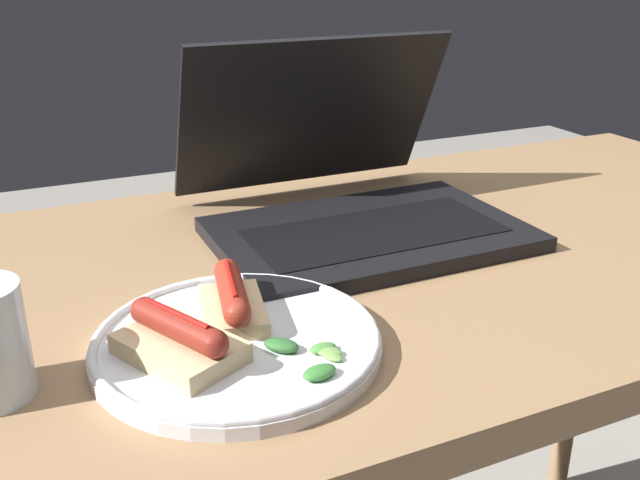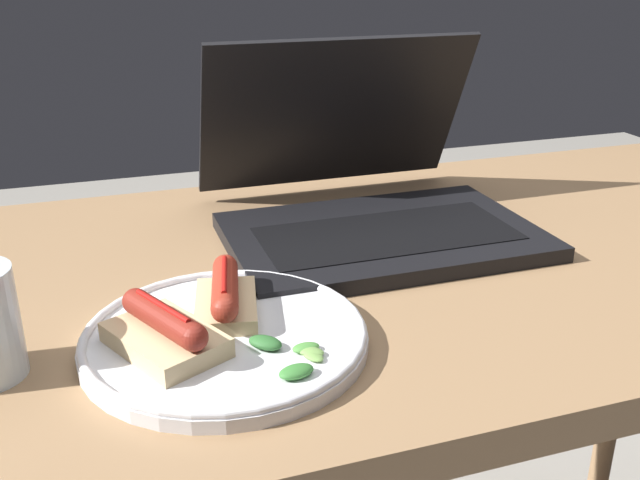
{
  "view_description": "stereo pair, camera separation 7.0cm",
  "coord_description": "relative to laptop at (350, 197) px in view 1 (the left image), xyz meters",
  "views": [
    {
      "loc": [
        -0.39,
        -0.66,
        1.11
      ],
      "look_at": [
        -0.11,
        -0.07,
        0.84
      ],
      "focal_mm": 40.0,
      "sensor_mm": 36.0,
      "label": 1
    },
    {
      "loc": [
        -0.32,
        -0.69,
        1.11
      ],
      "look_at": [
        -0.11,
        -0.07,
        0.84
      ],
      "focal_mm": 40.0,
      "sensor_mm": 36.0,
      "label": 2
    }
  ],
  "objects": [
    {
      "name": "laptop",
      "position": [
        0.0,
        0.0,
        0.0
      ],
      "size": [
        0.36,
        0.34,
        0.23
      ],
      "color": "black",
      "rests_on": "desk"
    },
    {
      "name": "salad_pile",
      "position": [
        -0.18,
        -0.28,
        -0.03
      ],
      "size": [
        0.06,
        0.08,
        0.01
      ],
      "color": "#4C8E3D",
      "rests_on": "plate"
    },
    {
      "name": "sausage_toast_left",
      "position": [
        -0.21,
        -0.18,
        -0.01
      ],
      "size": [
        0.07,
        0.11,
        0.04
      ],
      "rotation": [
        0.0,
        0.0,
        4.51
      ],
      "color": "#D6B784",
      "rests_on": "plate"
    },
    {
      "name": "desk",
      "position": [
        0.0,
        -0.08,
        -0.11
      ],
      "size": [
        1.36,
        0.64,
        0.78
      ],
      "color": "#93704C",
      "rests_on": "ground_plane"
    },
    {
      "name": "plate",
      "position": [
        -0.22,
        -0.22,
        -0.03
      ],
      "size": [
        0.25,
        0.25,
        0.02
      ],
      "color": "silver",
      "rests_on": "desk"
    },
    {
      "name": "sausage_toast_middle",
      "position": [
        -0.28,
        -0.23,
        -0.01
      ],
      "size": [
        0.11,
        0.12,
        0.04
      ],
      "rotation": [
        0.0,
        0.0,
        2.02
      ],
      "color": "#D6B784",
      "rests_on": "plate"
    }
  ]
}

